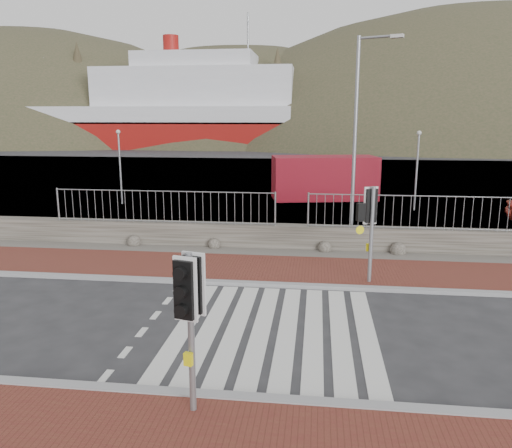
# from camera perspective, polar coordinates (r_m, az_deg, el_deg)

# --- Properties ---
(ground) EXTENTS (220.00, 220.00, 0.00)m
(ground) POSITION_cam_1_polar(r_m,az_deg,el_deg) (11.78, 2.11, -12.01)
(ground) COLOR #28282B
(ground) RESTS_ON ground
(sidewalk_far) EXTENTS (40.00, 3.00, 0.08)m
(sidewalk_far) POSITION_cam_1_polar(r_m,az_deg,el_deg) (15.97, 3.51, -5.28)
(sidewalk_far) COLOR brown
(sidewalk_far) RESTS_ON ground
(kerb_near) EXTENTS (40.00, 0.25, 0.12)m
(kerb_near) POSITION_cam_1_polar(r_m,az_deg,el_deg) (9.12, 0.38, -19.43)
(kerb_near) COLOR gray
(kerb_near) RESTS_ON ground
(kerb_far) EXTENTS (40.00, 0.25, 0.12)m
(kerb_far) POSITION_cam_1_polar(r_m,az_deg,el_deg) (14.55, 3.14, -7.01)
(kerb_far) COLOR gray
(kerb_far) RESTS_ON ground
(zebra_crossing) EXTENTS (4.62, 5.60, 0.01)m
(zebra_crossing) POSITION_cam_1_polar(r_m,az_deg,el_deg) (11.78, 2.11, -11.99)
(zebra_crossing) COLOR silver
(zebra_crossing) RESTS_ON ground
(gravel_strip) EXTENTS (40.00, 1.50, 0.06)m
(gravel_strip) POSITION_cam_1_polar(r_m,az_deg,el_deg) (17.89, 3.91, -3.40)
(gravel_strip) COLOR #59544C
(gravel_strip) RESTS_ON ground
(stone_wall) EXTENTS (40.00, 0.60, 0.90)m
(stone_wall) POSITION_cam_1_polar(r_m,az_deg,el_deg) (18.56, 4.07, -1.49)
(stone_wall) COLOR #434037
(stone_wall) RESTS_ON ground
(railing) EXTENTS (18.07, 0.07, 1.22)m
(railing) POSITION_cam_1_polar(r_m,az_deg,el_deg) (18.13, 4.11, 2.61)
(railing) COLOR gray
(railing) RESTS_ON stone_wall
(quay) EXTENTS (120.00, 40.00, 0.50)m
(quay) POSITION_cam_1_polar(r_m,az_deg,el_deg) (38.92, 5.67, 5.01)
(quay) COLOR #4C4C4F
(quay) RESTS_ON ground
(water) EXTENTS (220.00, 50.00, 0.05)m
(water) POSITION_cam_1_polar(r_m,az_deg,el_deg) (73.77, 6.38, 8.37)
(water) COLOR #3F4C54
(water) RESTS_ON ground
(ferry) EXTENTS (50.00, 16.00, 20.00)m
(ferry) POSITION_cam_1_polar(r_m,az_deg,el_deg) (82.66, -11.24, 12.34)
(ferry) COLOR maroon
(ferry) RESTS_ON ground
(hills_backdrop) EXTENTS (254.00, 90.00, 100.00)m
(hills_backdrop) POSITION_cam_1_polar(r_m,az_deg,el_deg) (102.64, 10.04, -3.76)
(hills_backdrop) COLOR #2F3620
(hills_backdrop) RESTS_ON ground
(traffic_signal_near) EXTENTS (0.44, 0.33, 2.77)m
(traffic_signal_near) POSITION_cam_1_polar(r_m,az_deg,el_deg) (8.02, -7.53, -8.63)
(traffic_signal_near) COLOR gray
(traffic_signal_near) RESTS_ON ground
(traffic_signal_far) EXTENTS (0.71, 0.43, 2.89)m
(traffic_signal_far) POSITION_cam_1_polar(r_m,az_deg,el_deg) (14.61, 13.01, 1.08)
(traffic_signal_far) COLOR gray
(traffic_signal_far) RESTS_ON ground
(streetlight) EXTENTS (1.54, 0.73, 7.61)m
(streetlight) POSITION_cam_1_polar(r_m,az_deg,el_deg) (18.83, 11.64, 10.29)
(streetlight) COLOR gray
(streetlight) RESTS_ON ground
(shipping_container) EXTENTS (6.43, 3.62, 2.52)m
(shipping_container) POSITION_cam_1_polar(r_m,az_deg,el_deg) (30.04, 7.80, 5.27)
(shipping_container) COLOR maroon
(shipping_container) RESTS_ON ground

